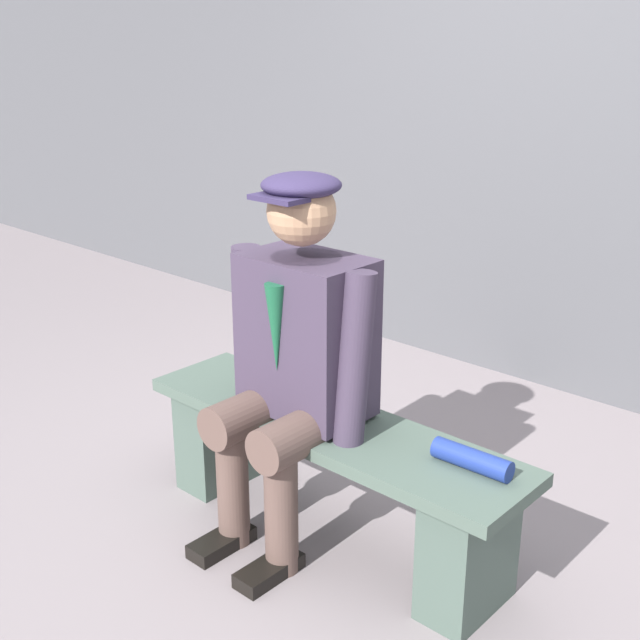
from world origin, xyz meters
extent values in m
plane|color=gray|center=(0.00, 0.00, 0.00)|extent=(30.00, 30.00, 0.00)
cube|color=#4A5B50|center=(0.00, 0.00, 0.42)|extent=(1.45, 0.37, 0.04)
cube|color=#46584E|center=(-0.56, 0.00, 0.20)|extent=(0.18, 0.32, 0.40)
cube|color=#46584E|center=(0.56, 0.00, 0.20)|extent=(0.18, 0.32, 0.40)
cube|color=#3E3246|center=(0.10, 0.00, 0.73)|extent=(0.42, 0.27, 0.54)
cylinder|color=#1E2338|center=(0.10, 0.00, 0.97)|extent=(0.23, 0.23, 0.06)
cone|color=#195938|center=(0.10, 0.14, 0.79)|extent=(0.07, 0.07, 0.30)
sphere|color=tan|center=(0.10, 0.02, 1.15)|extent=(0.22, 0.22, 0.22)
ellipsoid|color=#2F2648|center=(0.10, 0.02, 1.23)|extent=(0.25, 0.25, 0.08)
cube|color=#2F2648|center=(0.10, 0.12, 1.21)|extent=(0.18, 0.10, 0.02)
cylinder|color=brown|center=(-0.02, 0.12, 0.46)|extent=(0.15, 0.41, 0.15)
cylinder|color=brown|center=(-0.02, 0.25, 0.23)|extent=(0.11, 0.11, 0.46)
cube|color=black|center=(-0.02, 0.31, 0.03)|extent=(0.10, 0.24, 0.05)
cylinder|color=#3E3246|center=(-0.14, 0.04, 0.72)|extent=(0.11, 0.16, 0.57)
cylinder|color=brown|center=(0.22, 0.12, 0.46)|extent=(0.15, 0.41, 0.15)
cylinder|color=brown|center=(0.22, 0.25, 0.23)|extent=(0.11, 0.11, 0.46)
cube|color=black|center=(0.22, 0.31, 0.03)|extent=(0.10, 0.24, 0.05)
cylinder|color=#3E3246|center=(0.34, 0.04, 0.72)|extent=(0.10, 0.10, 0.57)
cylinder|color=navy|center=(-0.53, -0.04, 0.48)|extent=(0.25, 0.07, 0.07)
cube|color=#505055|center=(0.00, -1.82, 1.07)|extent=(12.00, 0.24, 2.13)
camera|label=1|loc=(-1.63, 1.85, 1.67)|focal=45.66mm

